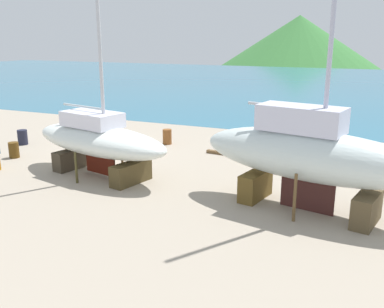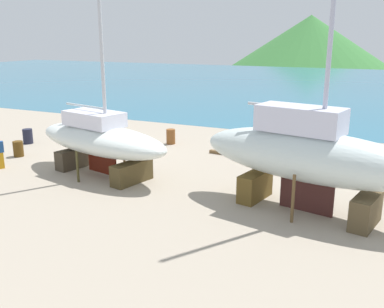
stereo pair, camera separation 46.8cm
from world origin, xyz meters
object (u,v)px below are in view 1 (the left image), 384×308
object	(u,v)px
barrel_rust_mid	(340,165)
barrel_rust_far	(167,137)
sailboat_far_slipway	(99,140)
sailboat_mid_port	(309,154)
barrel_tar_black	(113,138)
barrel_ochre	(23,137)
barrel_rust_near	(14,150)

from	to	relation	value
barrel_rust_mid	barrel_rust_far	size ratio (longest dim) A/B	0.92
sailboat_far_slipway	barrel_rust_far	distance (m)	7.08
sailboat_mid_port	barrel_tar_black	world-z (taller)	sailboat_mid_port
barrel_rust_far	sailboat_mid_port	bearing A→B (deg)	-37.31
sailboat_mid_port	barrel_ochre	xyz separation A→B (m)	(-18.03, 3.71, -1.80)
barrel_ochre	barrel_rust_far	bearing A→B (deg)	24.36
barrel_tar_black	sailboat_mid_port	bearing A→B (deg)	-25.63
sailboat_far_slipway	barrel_rust_near	bearing A→B (deg)	-173.59
barrel_tar_black	barrel_rust_near	bearing A→B (deg)	-122.61
barrel_rust_mid	barrel_rust_far	bearing A→B (deg)	171.96
barrel_ochre	barrel_rust_mid	world-z (taller)	barrel_ochre
barrel_rust_far	barrel_ochre	bearing A→B (deg)	-155.64
barrel_rust_mid	barrel_rust_near	bearing A→B (deg)	-164.22
sailboat_far_slipway	barrel_rust_near	size ratio (longest dim) A/B	14.50
barrel_rust_near	barrel_rust_mid	xyz separation A→B (m)	(16.93, 4.78, -0.15)
sailboat_far_slipway	barrel_rust_far	xyz separation A→B (m)	(0.16, 6.96, -1.31)
sailboat_mid_port	barrel_rust_mid	bearing A→B (deg)	94.59
sailboat_mid_port	barrel_rust_far	xyz separation A→B (m)	(-9.77, 7.45, -1.79)
sailboat_mid_port	barrel_tar_black	xyz separation A→B (m)	(-12.97, 6.22, -1.89)
barrel_ochre	barrel_rust_mid	xyz separation A→B (m)	(18.77, 2.25, -0.18)
sailboat_far_slipway	barrel_tar_black	bearing A→B (deg)	130.63
sailboat_mid_port	barrel_rust_far	size ratio (longest dim) A/B	14.55
sailboat_mid_port	barrel_rust_far	distance (m)	12.42
barrel_ochre	barrel_rust_mid	size ratio (longest dim) A/B	1.08
barrel_tar_black	barrel_rust_far	xyz separation A→B (m)	(3.20, 1.23, 0.09)
sailboat_mid_port	barrel_rust_far	world-z (taller)	sailboat_mid_port
barrel_tar_black	sailboat_far_slipway	bearing A→B (deg)	-62.05
barrel_tar_black	barrel_rust_mid	xyz separation A→B (m)	(13.71, -0.26, -0.09)
sailboat_far_slipway	barrel_rust_mid	xyz separation A→B (m)	(10.67, 5.47, -1.49)
barrel_tar_black	barrel_rust_near	distance (m)	5.99
barrel_tar_black	barrel_rust_near	world-z (taller)	barrel_rust_near
sailboat_mid_port	barrel_rust_mid	xyz separation A→B (m)	(0.74, 5.96, -1.98)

